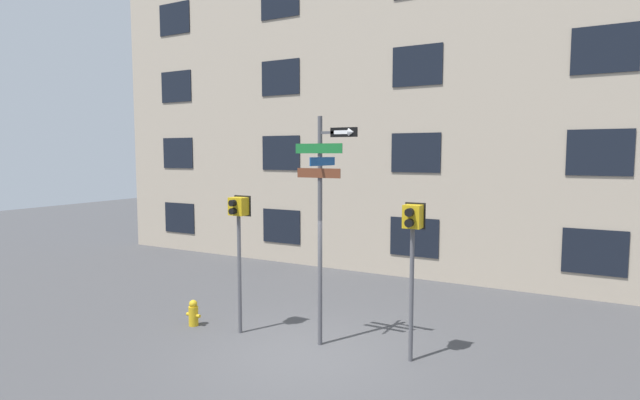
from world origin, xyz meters
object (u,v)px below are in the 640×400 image
Objects in this scene: fire_hydrant at (193,313)px; pedestrian_signal_left at (239,225)px; street_sign_pole at (322,208)px; pedestrian_signal_right at (412,238)px.

pedestrian_signal_left is at bearing 6.74° from fire_hydrant.
street_sign_pole reaches higher than pedestrian_signal_right.
fire_hydrant is (-4.83, -0.48, -2.02)m from pedestrian_signal_right.
street_sign_pole is at bearing 7.16° from pedestrian_signal_left.
pedestrian_signal_left reaches higher than fire_hydrant.
fire_hydrant is at bearing -173.26° from pedestrian_signal_left.
pedestrian_signal_right is (1.78, 0.10, -0.45)m from street_sign_pole.
fire_hydrant is at bearing -174.35° from pedestrian_signal_right.
pedestrian_signal_left is 2.36m from fire_hydrant.
pedestrian_signal_right is at bearing 3.35° from street_sign_pole.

